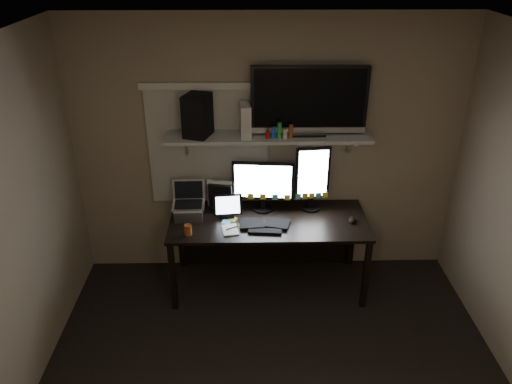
{
  "coord_description": "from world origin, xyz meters",
  "views": [
    {
      "loc": [
        -0.2,
        -2.5,
        3.04
      ],
      "look_at": [
        -0.12,
        1.25,
        1.11
      ],
      "focal_mm": 35.0,
      "sensor_mm": 36.0,
      "label": 1
    }
  ],
  "objects_px": {
    "cup": "(188,230)",
    "game_console": "(245,120)",
    "monitor_landscape": "(263,186)",
    "monitor_portrait": "(312,178)",
    "keyboard": "(264,224)",
    "tv": "(309,101)",
    "mouse": "(352,220)",
    "desk": "(268,229)",
    "tablet": "(228,206)",
    "speaker": "(197,116)",
    "laptop": "(188,202)"
  },
  "relations": [
    {
      "from": "monitor_portrait",
      "to": "keyboard",
      "type": "distance_m",
      "value": 0.62
    },
    {
      "from": "desk",
      "to": "tablet",
      "type": "relative_size",
      "value": 6.91
    },
    {
      "from": "monitor_portrait",
      "to": "mouse",
      "type": "relative_size",
      "value": 6.3
    },
    {
      "from": "keyboard",
      "to": "cup",
      "type": "distance_m",
      "value": 0.68
    },
    {
      "from": "keyboard",
      "to": "game_console",
      "type": "distance_m",
      "value": 0.94
    },
    {
      "from": "laptop",
      "to": "cup",
      "type": "distance_m",
      "value": 0.32
    },
    {
      "from": "monitor_landscape",
      "to": "monitor_portrait",
      "type": "relative_size",
      "value": 0.9
    },
    {
      "from": "monitor_landscape",
      "to": "tv",
      "type": "relative_size",
      "value": 0.57
    },
    {
      "from": "monitor_landscape",
      "to": "keyboard",
      "type": "xyz_separation_m",
      "value": [
        0.0,
        -0.29,
        -0.24
      ]
    },
    {
      "from": "tablet",
      "to": "laptop",
      "type": "xyz_separation_m",
      "value": [
        -0.36,
        -0.01,
        0.05
      ]
    },
    {
      "from": "desk",
      "to": "keyboard",
      "type": "distance_m",
      "value": 0.3
    },
    {
      "from": "monitor_portrait",
      "to": "tv",
      "type": "bearing_deg",
      "value": 163.02
    },
    {
      "from": "laptop",
      "to": "speaker",
      "type": "height_order",
      "value": "speaker"
    },
    {
      "from": "desk",
      "to": "laptop",
      "type": "relative_size",
      "value": 5.49
    },
    {
      "from": "monitor_portrait",
      "to": "mouse",
      "type": "distance_m",
      "value": 0.53
    },
    {
      "from": "cup",
      "to": "tv",
      "type": "bearing_deg",
      "value": 23.47
    },
    {
      "from": "desk",
      "to": "tablet",
      "type": "xyz_separation_m",
      "value": [
        -0.37,
        -0.06,
        0.29
      ]
    },
    {
      "from": "tablet",
      "to": "game_console",
      "type": "distance_m",
      "value": 0.81
    },
    {
      "from": "tablet",
      "to": "game_console",
      "type": "relative_size",
      "value": 0.92
    },
    {
      "from": "desk",
      "to": "tablet",
      "type": "height_order",
      "value": "tablet"
    },
    {
      "from": "monitor_portrait",
      "to": "laptop",
      "type": "distance_m",
      "value": 1.16
    },
    {
      "from": "cup",
      "to": "tv",
      "type": "distance_m",
      "value": 1.52
    },
    {
      "from": "mouse",
      "to": "desk",
      "type": "bearing_deg",
      "value": -173.49
    },
    {
      "from": "laptop",
      "to": "tv",
      "type": "height_order",
      "value": "tv"
    },
    {
      "from": "laptop",
      "to": "game_console",
      "type": "relative_size",
      "value": 1.15
    },
    {
      "from": "keyboard",
      "to": "speaker",
      "type": "bearing_deg",
      "value": 158.67
    },
    {
      "from": "keyboard",
      "to": "mouse",
      "type": "distance_m",
      "value": 0.8
    },
    {
      "from": "tablet",
      "to": "tv",
      "type": "bearing_deg",
      "value": 6.03
    },
    {
      "from": "tablet",
      "to": "tv",
      "type": "relative_size",
      "value": 0.26
    },
    {
      "from": "tv",
      "to": "laptop",
      "type": "bearing_deg",
      "value": -170.89
    },
    {
      "from": "monitor_portrait",
      "to": "speaker",
      "type": "distance_m",
      "value": 1.19
    },
    {
      "from": "mouse",
      "to": "monitor_portrait",
      "type": "bearing_deg",
      "value": 163.25
    },
    {
      "from": "desk",
      "to": "monitor_landscape",
      "type": "bearing_deg",
      "value": 125.18
    },
    {
      "from": "mouse",
      "to": "monitor_landscape",
      "type": "bearing_deg",
      "value": -177.21
    },
    {
      "from": "mouse",
      "to": "tablet",
      "type": "xyz_separation_m",
      "value": [
        -1.13,
        0.12,
        0.1
      ]
    },
    {
      "from": "laptop",
      "to": "cup",
      "type": "height_order",
      "value": "laptop"
    },
    {
      "from": "keyboard",
      "to": "cup",
      "type": "height_order",
      "value": "cup"
    },
    {
      "from": "keyboard",
      "to": "cup",
      "type": "bearing_deg",
      "value": -162.42
    },
    {
      "from": "tv",
      "to": "speaker",
      "type": "bearing_deg",
      "value": -178.04
    },
    {
      "from": "monitor_landscape",
      "to": "monitor_portrait",
      "type": "distance_m",
      "value": 0.46
    },
    {
      "from": "cup",
      "to": "game_console",
      "type": "distance_m",
      "value": 1.08
    },
    {
      "from": "monitor_portrait",
      "to": "tablet",
      "type": "bearing_deg",
      "value": -175.4
    },
    {
      "from": "keyboard",
      "to": "mouse",
      "type": "bearing_deg",
      "value": 8.85
    },
    {
      "from": "monitor_landscape",
      "to": "tv",
      "type": "xyz_separation_m",
      "value": [
        0.39,
        0.03,
        0.8
      ]
    },
    {
      "from": "game_console",
      "to": "monitor_portrait",
      "type": "bearing_deg",
      "value": -6.68
    },
    {
      "from": "monitor_portrait",
      "to": "game_console",
      "type": "bearing_deg",
      "value": 175.32
    },
    {
      "from": "monitor_landscape",
      "to": "tablet",
      "type": "relative_size",
      "value": 2.19
    },
    {
      "from": "laptop",
      "to": "game_console",
      "type": "distance_m",
      "value": 0.91
    },
    {
      "from": "mouse",
      "to": "tv",
      "type": "relative_size",
      "value": 0.1
    },
    {
      "from": "monitor_landscape",
      "to": "cup",
      "type": "distance_m",
      "value": 0.82
    }
  ]
}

